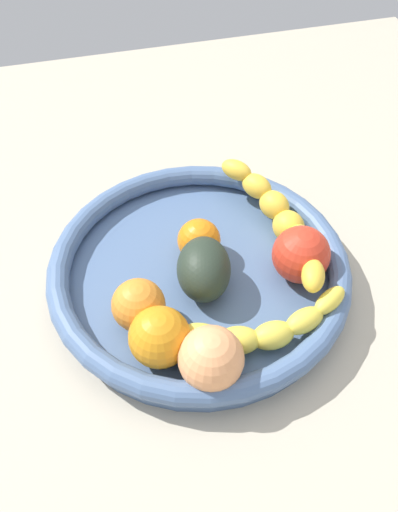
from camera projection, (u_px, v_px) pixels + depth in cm
name	position (u px, v px, depth cm)	size (l,w,h in cm)	color
kitchen_counter	(199.00, 290.00, 64.96)	(120.00, 120.00, 3.00)	#B9AE97
fruit_bowl	(199.00, 270.00, 62.11)	(35.67, 35.67, 4.49)	#4D6994
banana_draped_left	(254.00, 329.00, 54.43)	(7.51, 22.47, 3.59)	yellow
banana_draped_right	(283.00, 222.00, 63.74)	(24.24, 8.59, 5.76)	yellow
orange_front	(138.00, 305.00, 55.65)	(5.86, 5.86, 5.86)	orange
orange_mid_left	(199.00, 240.00, 62.39)	(5.24, 5.24, 5.24)	orange
orange_mid_right	(160.00, 337.00, 52.65)	(6.43, 6.43, 6.43)	orange
tomato_red	(301.00, 255.00, 59.85)	(6.74, 6.74, 6.74)	red
avocado_dark	(208.00, 268.00, 58.89)	(8.38, 6.15, 6.18)	#273427
peach_blush	(211.00, 358.00, 50.90)	(6.63, 6.63, 6.63)	#F9A367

